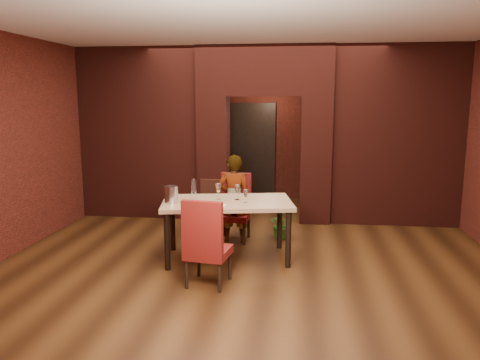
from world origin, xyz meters
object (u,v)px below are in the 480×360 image
at_px(wine_bucket, 171,194).
at_px(potted_plant, 282,225).
at_px(wine_glass_b, 237,192).
at_px(wine_glass_c, 246,196).
at_px(chair_near, 208,241).
at_px(dining_table, 227,230).
at_px(person_seated, 234,199).
at_px(wine_glass_a, 218,192).
at_px(chair_far, 234,208).
at_px(water_bottle, 194,189).

relative_size(wine_bucket, potted_plant, 0.50).
bearing_deg(wine_glass_b, wine_glass_c, -52.52).
distance_m(chair_near, potted_plant, 2.21).
bearing_deg(dining_table, wine_glass_b, 23.67).
bearing_deg(wine_bucket, potted_plant, 40.62).
bearing_deg(person_seated, wine_glass_c, 102.91).
height_order(wine_glass_a, wine_bucket, wine_bucket).
relative_size(chair_near, potted_plant, 2.35).
bearing_deg(person_seated, wine_bucket, 48.29).
bearing_deg(wine_glass_b, potted_plant, 57.60).
bearing_deg(person_seated, wine_glass_b, 96.43).
distance_m(chair_far, wine_glass_a, 0.90).
xyz_separation_m(wine_glass_b, water_bottle, (-0.62, -0.04, 0.04)).
bearing_deg(wine_bucket, wine_glass_b, 19.46).
xyz_separation_m(wine_glass_a, water_bottle, (-0.35, -0.01, 0.04)).
relative_size(chair_far, chair_near, 0.98).
bearing_deg(chair_near, water_bottle, -59.92).
xyz_separation_m(dining_table, potted_plant, (0.75, 1.06, -0.19)).
distance_m(dining_table, chair_far, 0.86).
relative_size(chair_far, wine_glass_a, 4.71).
bearing_deg(potted_plant, chair_near, -112.39).
bearing_deg(person_seated, dining_table, 85.50).
distance_m(person_seated, wine_bucket, 1.26).
bearing_deg(wine_glass_a, dining_table, -26.03).
height_order(chair_far, wine_glass_c, chair_far).
distance_m(wine_glass_a, potted_plant, 1.51).
height_order(wine_glass_b, wine_glass_c, wine_glass_b).
xyz_separation_m(dining_table, wine_glass_c, (0.28, -0.10, 0.52)).
bearing_deg(potted_plant, water_bottle, -140.83).
distance_m(chair_near, water_bottle, 1.18).
height_order(wine_glass_a, wine_glass_b, wine_glass_a).
xyz_separation_m(wine_bucket, water_bottle, (0.26, 0.27, 0.03)).
relative_size(person_seated, wine_glass_b, 6.60).
relative_size(wine_glass_b, wine_bucket, 0.91).
height_order(dining_table, person_seated, person_seated).
height_order(person_seated, wine_glass_c, person_seated).
bearing_deg(wine_glass_b, wine_bucket, -160.54).
bearing_deg(potted_plant, wine_glass_b, -122.40).
bearing_deg(chair_near, dining_table, -86.67).
relative_size(wine_glass_c, potted_plant, 0.39).
bearing_deg(chair_far, dining_table, -84.85).
xyz_separation_m(chair_near, water_bottle, (-0.40, 1.01, 0.45)).
height_order(dining_table, chair_near, chair_near).
bearing_deg(dining_table, wine_bucket, -173.94).
distance_m(chair_near, person_seated, 1.74).
bearing_deg(chair_near, chair_far, -83.55).
distance_m(wine_glass_c, potted_plant, 1.43).
bearing_deg(wine_bucket, chair_near, -48.39).
height_order(dining_table, wine_glass_a, wine_glass_a).
xyz_separation_m(chair_far, wine_glass_a, (-0.11, -0.78, 0.42)).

